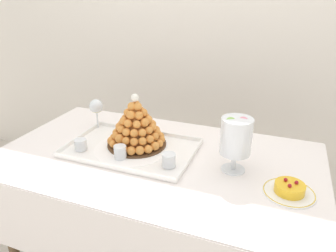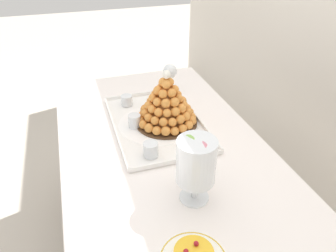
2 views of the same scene
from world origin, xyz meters
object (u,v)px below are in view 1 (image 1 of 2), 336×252
(dessert_cup_left, at_px, (81,145))
(dessert_cup_mid_left, at_px, (120,153))
(macaron_goblet, at_px, (236,137))
(croquembouche, at_px, (136,126))
(dessert_cup_centre, at_px, (169,160))
(serving_tray, at_px, (131,149))
(fruit_tart_plate, at_px, (289,190))
(wine_glass, at_px, (96,107))

(dessert_cup_left, height_order, dessert_cup_mid_left, dessert_cup_mid_left)
(dessert_cup_left, relative_size, macaron_goblet, 0.23)
(croquembouche, relative_size, macaron_goblet, 1.15)
(dessert_cup_mid_left, distance_m, macaron_goblet, 0.49)
(dessert_cup_mid_left, relative_size, dessert_cup_centre, 1.01)
(macaron_goblet, bearing_deg, serving_tray, 179.22)
(dessert_cup_mid_left, bearing_deg, serving_tray, 88.92)
(croquembouche, bearing_deg, dessert_cup_mid_left, -93.83)
(macaron_goblet, bearing_deg, fruit_tart_plate, -22.04)
(fruit_tart_plate, relative_size, wine_glass, 1.15)
(fruit_tart_plate, bearing_deg, wine_glass, 165.71)
(dessert_cup_mid_left, bearing_deg, dessert_cup_left, 178.15)
(dessert_cup_left, xyz_separation_m, wine_glass, (-0.06, 0.24, 0.09))
(serving_tray, relative_size, wine_glass, 3.56)
(croquembouche, bearing_deg, dessert_cup_centre, -31.51)
(serving_tray, relative_size, fruit_tart_plate, 3.10)
(dessert_cup_centre, relative_size, fruit_tart_plate, 0.31)
(dessert_cup_left, height_order, fruit_tart_plate, dessert_cup_left)
(dessert_cup_mid_left, height_order, dessert_cup_centre, dessert_cup_mid_left)
(serving_tray, distance_m, dessert_cup_centre, 0.23)
(croquembouche, relative_size, wine_glass, 1.69)
(serving_tray, xyz_separation_m, croquembouche, (0.01, 0.04, 0.10))
(dessert_cup_mid_left, bearing_deg, macaron_goblet, 11.08)
(croquembouche, height_order, dessert_cup_mid_left, croquembouche)
(serving_tray, bearing_deg, macaron_goblet, -0.78)
(fruit_tart_plate, distance_m, wine_glass, 1.00)
(dessert_cup_centre, xyz_separation_m, fruit_tart_plate, (0.47, -0.01, -0.02))
(serving_tray, height_order, croquembouche, croquembouche)
(dessert_cup_mid_left, xyz_separation_m, fruit_tart_plate, (0.69, 0.00, -0.02))
(serving_tray, bearing_deg, fruit_tart_plate, -7.84)
(dessert_cup_left, xyz_separation_m, fruit_tart_plate, (0.89, -0.00, -0.02))
(dessert_cup_left, relative_size, fruit_tart_plate, 0.30)
(croquembouche, distance_m, dessert_cup_mid_left, 0.16)
(dessert_cup_centre, bearing_deg, dessert_cup_mid_left, -176.45)
(serving_tray, distance_m, dessert_cup_left, 0.23)
(macaron_goblet, height_order, wine_glass, macaron_goblet)
(fruit_tart_plate, height_order, wine_glass, wine_glass)
(macaron_goblet, distance_m, wine_glass, 0.76)
(dessert_cup_centre, height_order, wine_glass, wine_glass)
(croquembouche, bearing_deg, wine_glass, 159.23)
(dessert_cup_centre, bearing_deg, croquembouche, 148.49)
(dessert_cup_mid_left, distance_m, fruit_tart_plate, 0.69)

